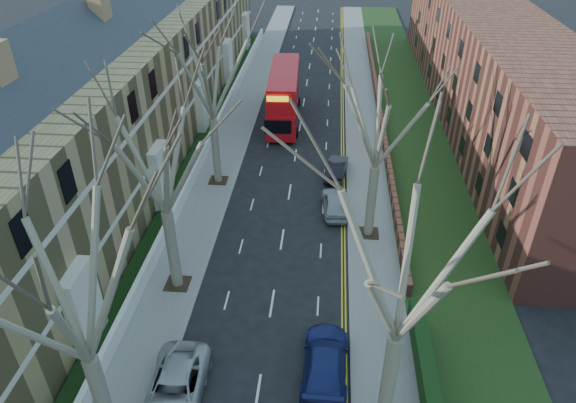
# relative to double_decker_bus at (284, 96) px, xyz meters

# --- Properties ---
(pavement_left) EXTENTS (3.00, 102.00, 0.12)m
(pavement_left) POSITION_rel_double_decker_bus_xyz_m (-4.33, -1.40, -2.32)
(pavement_left) COLOR slate
(pavement_left) RESTS_ON ground
(pavement_right) EXTENTS (3.00, 102.00, 0.12)m
(pavement_right) POSITION_rel_double_decker_bus_xyz_m (7.67, -1.40, -2.32)
(pavement_right) COLOR slate
(pavement_right) RESTS_ON ground
(terrace_left) EXTENTS (9.70, 78.00, 13.60)m
(terrace_left) POSITION_rel_double_decker_bus_xyz_m (-11.98, -9.40, 3.15)
(terrace_left) COLOR #97804C
(terrace_left) RESTS_ON ground
(flats_right) EXTENTS (13.97, 54.00, 10.00)m
(flats_right) POSITION_rel_double_decker_bus_xyz_m (19.13, 2.60, 2.60)
(flats_right) COLOR brown
(flats_right) RESTS_ON ground
(front_wall_left) EXTENTS (0.30, 78.00, 1.00)m
(front_wall_left) POSITION_rel_double_decker_bus_xyz_m (-5.98, -9.40, -1.76)
(front_wall_left) COLOR white
(front_wall_left) RESTS_ON ground
(grass_verge_right) EXTENTS (6.00, 102.00, 0.06)m
(grass_verge_right) POSITION_rel_double_decker_bus_xyz_m (12.17, -1.40, -2.23)
(grass_verge_right) COLOR #1D3413
(grass_verge_right) RESTS_ON ground
(tree_left_mid) EXTENTS (10.50, 10.50, 14.71)m
(tree_left_mid) POSITION_rel_double_decker_bus_xyz_m (-4.03, -34.40, 7.18)
(tree_left_mid) COLOR #766954
(tree_left_mid) RESTS_ON ground
(tree_left_far) EXTENTS (10.15, 10.15, 14.22)m
(tree_left_far) POSITION_rel_double_decker_bus_xyz_m (-4.03, -24.40, 6.86)
(tree_left_far) COLOR #766954
(tree_left_far) RESTS_ON ground
(tree_left_dist) EXTENTS (10.50, 10.50, 14.71)m
(tree_left_dist) POSITION_rel_double_decker_bus_xyz_m (-4.03, -12.40, 7.18)
(tree_left_dist) COLOR #766954
(tree_left_dist) RESTS_ON ground
(tree_right_mid) EXTENTS (10.50, 10.50, 14.71)m
(tree_right_mid) POSITION_rel_double_decker_bus_xyz_m (7.37, -32.40, 7.18)
(tree_right_mid) COLOR #766954
(tree_right_mid) RESTS_ON ground
(tree_right_far) EXTENTS (10.15, 10.15, 14.22)m
(tree_right_far) POSITION_rel_double_decker_bus_xyz_m (7.37, -18.40, 6.86)
(tree_right_far) COLOR #766954
(tree_right_far) RESTS_ON ground
(double_decker_bus) EXTENTS (3.29, 11.70, 4.83)m
(double_decker_bus) POSITION_rel_double_decker_bus_xyz_m (0.00, 0.00, 0.00)
(double_decker_bus) COLOR red
(double_decker_bus) RESTS_ON ground
(car_left_far) EXTENTS (2.68, 5.53, 1.52)m
(car_left_far) POSITION_rel_double_decker_bus_xyz_m (-2.00, -32.12, -1.62)
(car_left_far) COLOR #ACADB2
(car_left_far) RESTS_ON ground
(car_right_near) EXTENTS (2.30, 5.40, 1.55)m
(car_right_near) POSITION_rel_double_decker_bus_xyz_m (4.76, -29.93, -1.60)
(car_right_near) COLOR navy
(car_right_near) RESTS_ON ground
(car_right_mid) EXTENTS (2.10, 4.35, 1.43)m
(car_right_mid) POSITION_rel_double_decker_bus_xyz_m (5.06, -15.76, -1.67)
(car_right_mid) COLOR #9E9EA6
(car_right_mid) RESTS_ON ground
(car_right_far) EXTENTS (1.98, 4.30, 1.37)m
(car_right_far) POSITION_rel_double_decker_bus_xyz_m (5.17, -10.57, -1.70)
(car_right_far) COLOR black
(car_right_far) RESTS_ON ground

